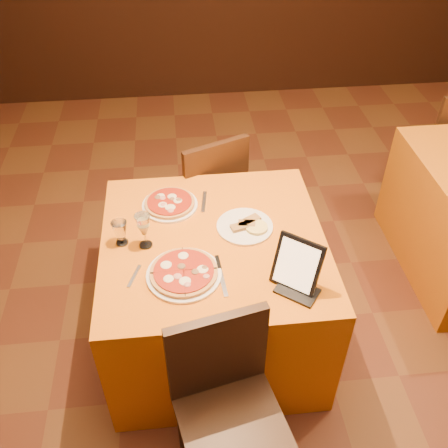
{
  "coord_description": "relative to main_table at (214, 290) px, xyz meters",
  "views": [
    {
      "loc": [
        -0.74,
        -1.41,
        2.4
      ],
      "look_at": [
        -0.55,
        0.37,
        0.86
      ],
      "focal_mm": 40.0,
      "sensor_mm": 36.0,
      "label": 1
    }
  ],
  "objects": [
    {
      "name": "chair_main_far",
      "position": [
        -0.0,
        0.79,
        0.08
      ],
      "size": [
        0.51,
        0.51,
        0.91
      ],
      "primitive_type": null,
      "rotation": [
        0.0,
        0.0,
        3.54
      ],
      "color": "black",
      "rests_on": "floor"
    },
    {
      "name": "floor",
      "position": [
        0.6,
        -0.39,
        -0.38
      ],
      "size": [
        6.0,
        7.0,
        0.01
      ],
      "primitive_type": "cube",
      "color": "#5E2D19",
      "rests_on": "ground"
    },
    {
      "name": "chair_main_near",
      "position": [
        -0.0,
        -0.8,
        0.08
      ],
      "size": [
        0.48,
        0.48,
        0.91
      ],
      "primitive_type": null,
      "rotation": [
        0.0,
        0.0,
        0.22
      ],
      "color": "black",
      "rests_on": "floor"
    },
    {
      "name": "wine_glass",
      "position": [
        -0.33,
        -0.01,
        0.47
      ],
      "size": [
        0.08,
        0.08,
        0.19
      ],
      "primitive_type": null,
      "rotation": [
        0.0,
        0.0,
        -0.11
      ],
      "color": "#D6C279",
      "rests_on": "main_table"
    },
    {
      "name": "pizza_far",
      "position": [
        -0.21,
        0.28,
        0.39
      ],
      "size": [
        0.29,
        0.29,
        0.03
      ],
      "rotation": [
        0.0,
        0.0,
        -0.16
      ],
      "color": "white",
      "rests_on": "main_table"
    },
    {
      "name": "fork_far",
      "position": [
        -0.02,
        0.3,
        0.38
      ],
      "size": [
        0.05,
        0.18,
        0.01
      ],
      "primitive_type": "cube",
      "rotation": [
        0.0,
        0.0,
        1.43
      ],
      "color": "silver",
      "rests_on": "main_table"
    },
    {
      "name": "chair_side_far",
      "position": [
        1.85,
        1.2,
        0.08
      ],
      "size": [
        0.42,
        0.42,
        0.91
      ],
      "primitive_type": null,
      "rotation": [
        0.0,
        0.0,
        3.03
      ],
      "color": "black",
      "rests_on": "floor"
    },
    {
      "name": "fork_near",
      "position": [
        -0.38,
        -0.21,
        0.38
      ],
      "size": [
        0.06,
        0.14,
        0.01
      ],
      "primitive_type": "cube",
      "rotation": [
        0.0,
        0.0,
        1.22
      ],
      "color": "#ACACB3",
      "rests_on": "main_table"
    },
    {
      "name": "water_glass",
      "position": [
        -0.44,
        0.02,
        0.44
      ],
      "size": [
        0.08,
        0.08,
        0.13
      ],
      "primitive_type": null,
      "rotation": [
        0.0,
        0.0,
        0.1
      ],
      "color": "white",
      "rests_on": "main_table"
    },
    {
      "name": "tablet",
      "position": [
        0.33,
        -0.33,
        0.49
      ],
      "size": [
        0.23,
        0.21,
        0.24
      ],
      "primitive_type": "cube",
      "rotation": [
        -0.35,
        0.0,
        -0.66
      ],
      "color": "black",
      "rests_on": "main_table"
    },
    {
      "name": "pizza_near",
      "position": [
        -0.16,
        -0.23,
        0.39
      ],
      "size": [
        0.34,
        0.34,
        0.03
      ],
      "rotation": [
        0.0,
        0.0,
        0.16
      ],
      "color": "white",
      "rests_on": "main_table"
    },
    {
      "name": "main_table",
      "position": [
        0.0,
        0.0,
        0.0
      ],
      "size": [
        1.1,
        1.1,
        0.75
      ],
      "primitive_type": "cube",
      "color": "orange",
      "rests_on": "floor"
    },
    {
      "name": "knife",
      "position": [
        0.01,
        -0.26,
        0.38
      ],
      "size": [
        0.04,
        0.25,
        0.01
      ],
      "primitive_type": "cube",
      "rotation": [
        0.0,
        0.0,
        1.64
      ],
      "color": "silver",
      "rests_on": "main_table"
    },
    {
      "name": "cutlet_dish",
      "position": [
        0.16,
        0.07,
        0.39
      ],
      "size": [
        0.28,
        0.28,
        0.03
      ],
      "rotation": [
        0.0,
        0.0,
        0.22
      ],
      "color": "white",
      "rests_on": "main_table"
    }
  ]
}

